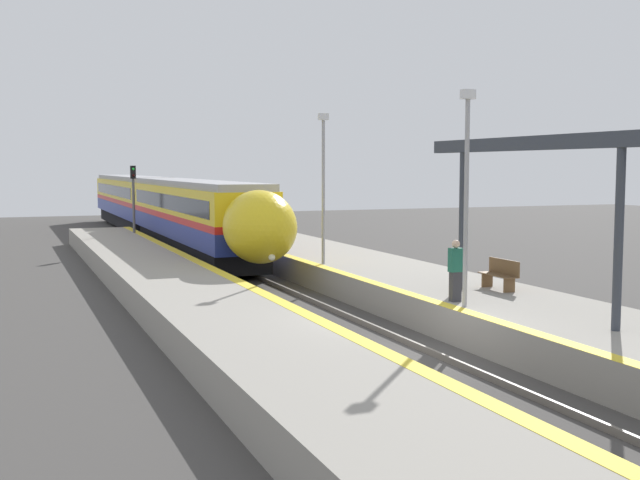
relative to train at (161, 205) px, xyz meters
name	(u,v)px	position (x,y,z in m)	size (l,w,h in m)	color
ground_plane	(403,357)	(0.00, -31.14, -2.21)	(120.00, 120.00, 0.00)	#423F3D
rail_left	(375,356)	(-0.72, -31.14, -2.14)	(0.08, 90.00, 0.15)	slate
rail_right	(429,351)	(0.72, -31.14, -2.14)	(0.08, 90.00, 0.15)	slate
train	(161,205)	(0.00, 0.00, 0.00)	(2.75, 43.11, 3.85)	black
platform_right	(539,326)	(3.92, -31.14, -1.75)	(4.40, 64.00, 0.93)	gray
platform_left	(263,350)	(-3.47, -31.14, -1.75)	(3.50, 64.00, 0.93)	gray
platform_bench	(500,274)	(4.78, -28.12, -0.83)	(0.44, 1.50, 0.89)	brown
person_waiting	(456,270)	(2.43, -29.47, -0.44)	(0.36, 0.22, 1.66)	#333338
railway_signal	(134,199)	(-2.13, -3.62, 0.57)	(0.28, 0.28, 4.57)	#59595E
lamppost_near	(466,184)	(2.27, -30.21, 1.87)	(0.36, 0.20, 5.54)	#9E9EA3
lamppost_mid	(323,179)	(2.27, -20.39, 1.87)	(0.36, 0.20, 5.54)	#9E9EA3
station_canopy	(549,150)	(4.29, -30.88, 2.74)	(2.02, 9.40, 4.37)	#333842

